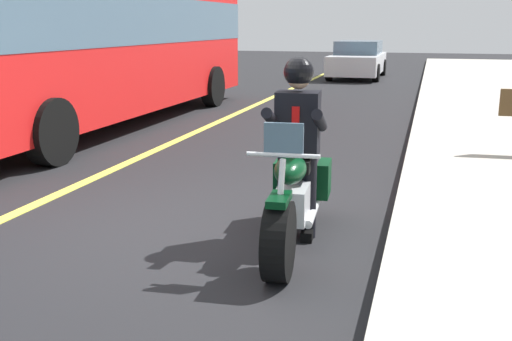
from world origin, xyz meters
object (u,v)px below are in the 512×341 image
(rider_main, at_px, (298,132))
(car_dark, at_px, (358,60))
(bus_near, at_px, (91,32))
(motorcycle_main, at_px, (294,198))

(rider_main, bearing_deg, car_dark, -175.00)
(car_dark, bearing_deg, rider_main, 5.00)
(rider_main, distance_m, car_dark, 18.17)
(rider_main, distance_m, bus_near, 7.46)
(rider_main, height_order, bus_near, bus_near)
(bus_near, relative_size, car_dark, 2.40)
(rider_main, bearing_deg, bus_near, -134.48)
(bus_near, distance_m, car_dark, 13.48)
(car_dark, bearing_deg, bus_near, -16.04)
(motorcycle_main, bearing_deg, bus_near, -135.40)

